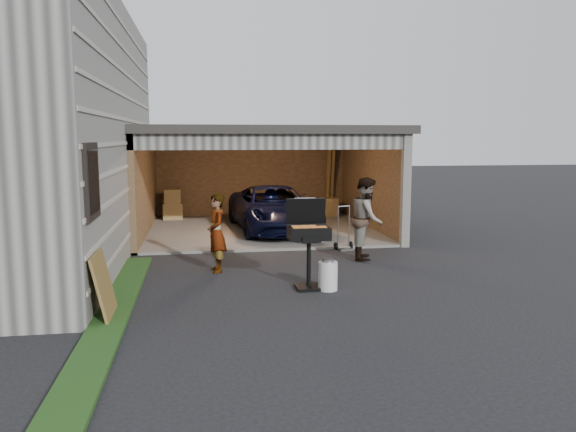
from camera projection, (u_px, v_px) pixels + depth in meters
name	position (u px, v px, depth m)	size (l,w,h in m)	color
ground	(259.00, 294.00, 9.46)	(80.00, 80.00, 0.00)	black
groundcover_strip	(111.00, 318.00, 8.14)	(0.50, 8.00, 0.06)	#193814
garage	(260.00, 164.00, 15.96)	(6.80, 6.30, 2.90)	#605E59
minivan	(274.00, 211.00, 15.50)	(2.03, 4.40, 1.22)	black
woman	(217.00, 233.00, 10.94)	(0.56, 0.37, 1.54)	silver
man	(367.00, 218.00, 12.09)	(0.86, 0.67, 1.77)	#4F2F1F
bbq_grill	(308.00, 236.00, 9.71)	(0.70, 0.62, 1.56)	black
propane_tank	(328.00, 276.00, 9.68)	(0.33, 0.33, 0.50)	silver
plywood_panel	(104.00, 286.00, 8.11)	(0.04, 0.89, 0.99)	brown
hand_truck	(344.00, 241.00, 13.18)	(0.46, 0.39, 1.05)	slate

